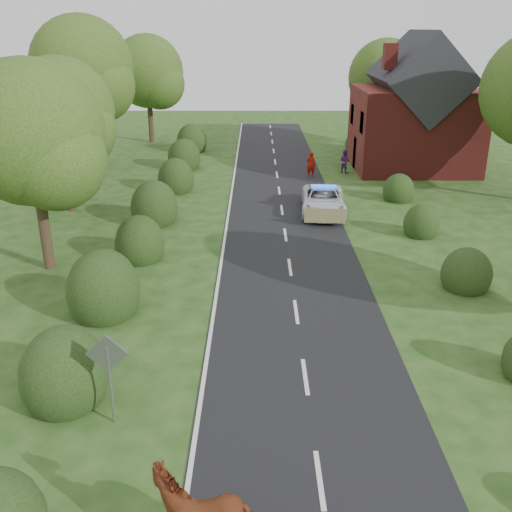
{
  "coord_description": "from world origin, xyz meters",
  "views": [
    {
      "loc": [
        -1.4,
        -9.85,
        9.32
      ],
      "look_at": [
        -1.41,
        10.07,
        1.3
      ],
      "focal_mm": 40.0,
      "sensor_mm": 36.0,
      "label": 1
    }
  ],
  "objects_px": {
    "road_sign": "(109,366)",
    "pedestrian_red": "(311,164)",
    "pedestrian_purple": "(344,161)",
    "police_van": "(323,200)"
  },
  "relations": [
    {
      "from": "road_sign",
      "to": "pedestrian_red",
      "type": "xyz_separation_m",
      "value": [
        7.24,
        25.65,
        -0.83
      ]
    },
    {
      "from": "pedestrian_purple",
      "to": "police_van",
      "type": "bearing_deg",
      "value": 116.76
    },
    {
      "from": "road_sign",
      "to": "pedestrian_red",
      "type": "bearing_deg",
      "value": 74.25
    },
    {
      "from": "police_van",
      "to": "pedestrian_purple",
      "type": "height_order",
      "value": "pedestrian_purple"
    },
    {
      "from": "road_sign",
      "to": "police_van",
      "type": "height_order",
      "value": "road_sign"
    },
    {
      "from": "road_sign",
      "to": "pedestrian_purple",
      "type": "height_order",
      "value": "road_sign"
    },
    {
      "from": "police_van",
      "to": "pedestrian_red",
      "type": "height_order",
      "value": "pedestrian_red"
    },
    {
      "from": "police_van",
      "to": "pedestrian_red",
      "type": "bearing_deg",
      "value": 93.86
    },
    {
      "from": "road_sign",
      "to": "pedestrian_red",
      "type": "height_order",
      "value": "road_sign"
    },
    {
      "from": "pedestrian_red",
      "to": "road_sign",
      "type": "bearing_deg",
      "value": 72.12
    }
  ]
}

